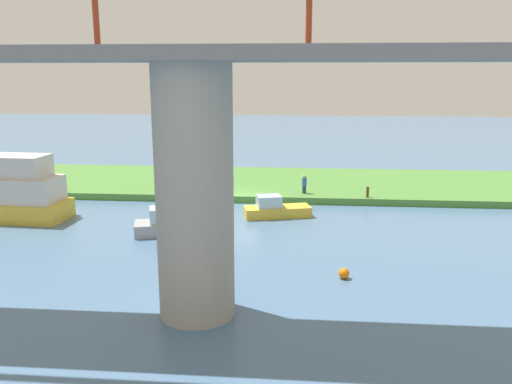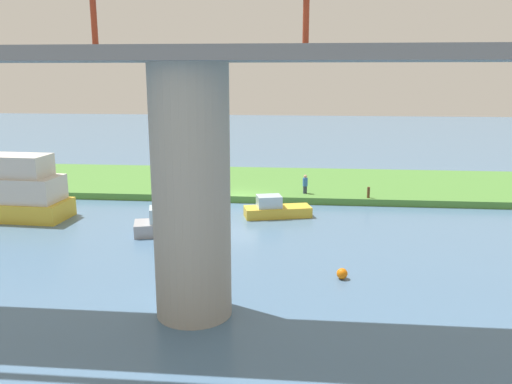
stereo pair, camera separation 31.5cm
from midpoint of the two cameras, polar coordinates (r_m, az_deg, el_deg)
ground_plane at (r=37.78m, az=-1.61°, el=-1.22°), size 160.00×160.00×0.00m
grassy_bank at (r=43.53m, az=-0.64°, el=1.01°), size 80.00×12.00×0.50m
bridge_pylon at (r=19.58m, az=-6.60°, el=-0.23°), size 2.91×2.91×9.57m
bridge_span at (r=19.12m, az=-7.01°, el=15.39°), size 57.78×4.30×3.25m
person_on_bank at (r=38.67m, az=5.60°, el=0.87°), size 0.51×0.51×1.39m
mooring_post at (r=38.04m, az=12.37°, el=-0.05°), size 0.20×0.20×0.78m
motorboat_red at (r=37.29m, az=-25.54°, el=-0.03°), size 9.03×3.45×4.54m
riverboat_paddlewheel at (r=34.16m, az=2.40°, el=-1.87°), size 4.54×2.57×1.43m
houseboat_blue at (r=30.99m, az=-8.69°, el=-3.44°), size 5.07×2.92×1.60m
marker_buoy at (r=24.48m, az=9.72°, el=-8.75°), size 0.50×0.50×0.50m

